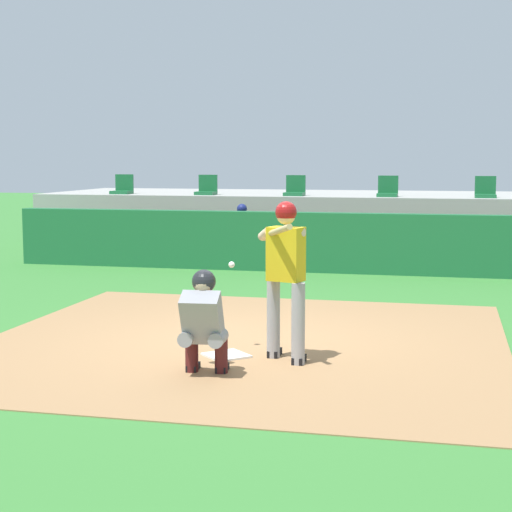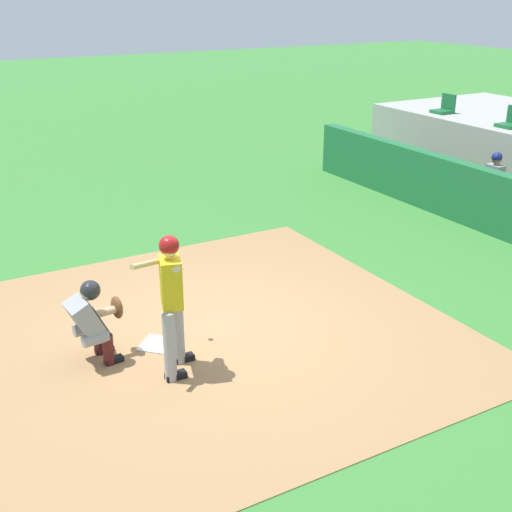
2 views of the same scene
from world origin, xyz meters
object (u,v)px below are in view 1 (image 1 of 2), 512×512
object	(u,v)px
batter_at_plate	(285,270)
stadium_seat_4	(485,192)
stadium_seat_0	(123,188)
stadium_seat_2	(295,190)
dugout_player_0	(241,233)
home_plate	(226,355)
stadium_seat_1	(207,189)
catcher_crouched	(204,318)
stadium_seat_3	(388,191)

from	to	relation	value
batter_at_plate	stadium_seat_4	xyz separation A→B (m)	(2.56, 10.22, 0.50)
batter_at_plate	stadium_seat_0	size ratio (longest dim) A/B	3.76
batter_at_plate	stadium_seat_2	world-z (taller)	stadium_seat_2
dugout_player_0	stadium_seat_2	size ratio (longest dim) A/B	2.71
home_plate	stadium_seat_1	distance (m)	10.79
catcher_crouched	stadium_seat_1	size ratio (longest dim) A/B	3.28
catcher_crouched	stadium_seat_4	xyz separation A→B (m)	(3.27, 10.99, 0.93)
home_plate	stadium_seat_2	distance (m)	10.35
dugout_player_0	stadium_seat_3	distance (m)	3.71
home_plate	dugout_player_0	world-z (taller)	dugout_player_0
stadium_seat_2	dugout_player_0	bearing A→B (deg)	-111.68
stadium_seat_2	stadium_seat_4	size ratio (longest dim) A/B	1.00
dugout_player_0	stadium_seat_2	world-z (taller)	stadium_seat_2
home_plate	stadium_seat_4	bearing A→B (deg)	72.29
home_plate	stadium_seat_3	world-z (taller)	stadium_seat_3
dugout_player_0	stadium_seat_0	distance (m)	4.16
batter_at_plate	stadium_seat_3	size ratio (longest dim) A/B	3.76
batter_at_plate	stadium_seat_2	bearing A→B (deg)	99.85
stadium_seat_0	home_plate	bearing A→B (deg)	-61.98
catcher_crouched	dugout_player_0	distance (m)	9.15
catcher_crouched	stadium_seat_0	bearing A→B (deg)	116.14
stadium_seat_0	stadium_seat_3	distance (m)	6.50
batter_at_plate	dugout_player_0	bearing A→B (deg)	107.52
catcher_crouched	stadium_seat_0	distance (m)	12.28
stadium_seat_0	stadium_seat_1	distance (m)	2.17
stadium_seat_3	stadium_seat_0	bearing A→B (deg)	180.00
dugout_player_0	stadium_seat_1	size ratio (longest dim) A/B	2.71
home_plate	batter_at_plate	distance (m)	1.23
catcher_crouched	stadium_seat_0	xyz separation A→B (m)	(-5.39, 10.99, 0.93)
dugout_player_0	stadium_seat_0	xyz separation A→B (m)	(-3.52, 2.03, 0.86)
stadium_seat_2	stadium_seat_4	world-z (taller)	same
batter_at_plate	stadium_seat_1	bearing A→B (deg)	111.09
home_plate	catcher_crouched	world-z (taller)	catcher_crouched
stadium_seat_2	stadium_seat_1	bearing A→B (deg)	180.00
home_plate	batter_at_plate	size ratio (longest dim) A/B	0.24
batter_at_plate	stadium_seat_2	size ratio (longest dim) A/B	3.76
batter_at_plate	stadium_seat_1	xyz separation A→B (m)	(-3.94, 10.22, 0.50)
catcher_crouched	stadium_seat_1	world-z (taller)	stadium_seat_1
batter_at_plate	stadium_seat_0	xyz separation A→B (m)	(-6.11, 10.22, 0.50)
stadium_seat_2	stadium_seat_4	xyz separation A→B (m)	(4.33, 0.00, 0.00)
catcher_crouched	stadium_seat_2	size ratio (longest dim) A/B	3.28
dugout_player_0	batter_at_plate	bearing A→B (deg)	-72.48
home_plate	stadium_seat_3	bearing A→B (deg)	83.92
stadium_seat_2	stadium_seat_3	xyz separation A→B (m)	(2.17, 0.00, 0.00)
stadium_seat_2	stadium_seat_3	distance (m)	2.17
catcher_crouched	stadium_seat_1	bearing A→B (deg)	106.36
home_plate	stadium_seat_0	bearing A→B (deg)	118.02
stadium_seat_2	stadium_seat_3	world-z (taller)	same
batter_at_plate	stadium_seat_2	xyz separation A→B (m)	(-1.77, 10.22, 0.50)
stadium_seat_1	stadium_seat_3	xyz separation A→B (m)	(4.33, 0.00, 0.00)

